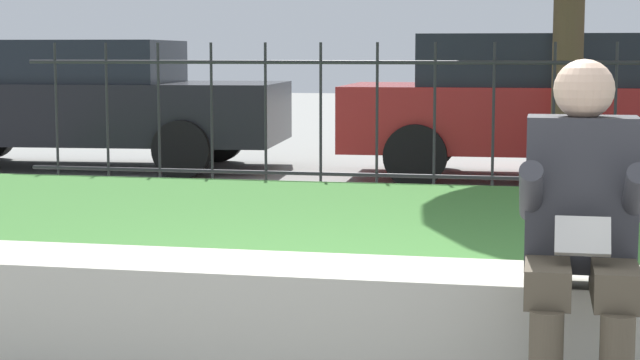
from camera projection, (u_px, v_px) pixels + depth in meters
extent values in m
cube|color=#B7B2A3|center=(273.00, 323.00, 4.23)|extent=(3.09, 0.50, 0.49)
cube|color=#4C4233|center=(547.00, 279.00, 3.61)|extent=(0.15, 0.42, 0.13)
cube|color=#4C4233|center=(615.00, 282.00, 3.56)|extent=(0.15, 0.42, 0.13)
cube|color=#333338|center=(581.00, 193.00, 3.76)|extent=(0.38, 0.24, 0.54)
sphere|color=#DBB293|center=(584.00, 89.00, 3.69)|extent=(0.21, 0.21, 0.21)
cylinder|color=#333338|center=(531.00, 192.00, 3.63)|extent=(0.08, 0.29, 0.24)
cylinder|color=#333338|center=(635.00, 195.00, 3.56)|extent=(0.08, 0.29, 0.24)
cube|color=beige|center=(583.00, 236.00, 3.52)|extent=(0.18, 0.09, 0.13)
cube|color=#3D7533|center=(433.00, 243.00, 6.51)|extent=(9.73, 3.44, 0.30)
cylinder|color=#232326|center=(463.00, 177.00, 8.87)|extent=(7.73, 0.03, 0.03)
cylinder|color=#232326|center=(465.00, 62.00, 8.76)|extent=(7.73, 0.03, 0.03)
cylinder|color=#232326|center=(57.00, 121.00, 9.56)|extent=(0.02, 0.02, 1.39)
cylinder|color=#232326|center=(107.00, 122.00, 9.46)|extent=(0.02, 0.02, 1.39)
cylinder|color=#232326|center=(159.00, 123.00, 9.36)|extent=(0.02, 0.02, 1.39)
cylinder|color=#232326|center=(212.00, 123.00, 9.26)|extent=(0.02, 0.02, 1.39)
cylinder|color=#232326|center=(266.00, 124.00, 9.17)|extent=(0.02, 0.02, 1.39)
cylinder|color=#232326|center=(321.00, 125.00, 9.07)|extent=(0.02, 0.02, 1.39)
cylinder|color=#232326|center=(377.00, 126.00, 8.97)|extent=(0.02, 0.02, 1.39)
cylinder|color=#232326|center=(434.00, 126.00, 8.87)|extent=(0.02, 0.02, 1.39)
cylinder|color=#232326|center=(493.00, 127.00, 8.78)|extent=(0.02, 0.02, 1.39)
cylinder|color=#232326|center=(553.00, 128.00, 8.68)|extent=(0.02, 0.02, 1.39)
cylinder|color=#232326|center=(615.00, 129.00, 8.58)|extent=(0.02, 0.02, 1.39)
cube|color=black|center=(77.00, 112.00, 12.14)|extent=(4.80, 2.16, 0.67)
cube|color=black|center=(60.00, 61.00, 12.10)|extent=(2.69, 1.78, 0.47)
cylinder|color=black|center=(182.00, 149.00, 11.14)|extent=(0.63, 0.25, 0.61)
cylinder|color=black|center=(219.00, 136.00, 12.87)|extent=(0.63, 0.25, 0.61)
cube|color=maroon|center=(548.00, 118.00, 11.00)|extent=(4.21, 1.95, 0.66)
cube|color=black|center=(533.00, 60.00, 10.96)|extent=(2.33, 1.68, 0.52)
cylinder|color=black|center=(415.00, 156.00, 10.38)|extent=(0.63, 0.22, 0.62)
cylinder|color=black|center=(429.00, 141.00, 12.14)|extent=(0.63, 0.22, 0.62)
cylinder|color=#4C3D28|center=(569.00, 27.00, 9.37)|extent=(0.27, 0.27, 3.05)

